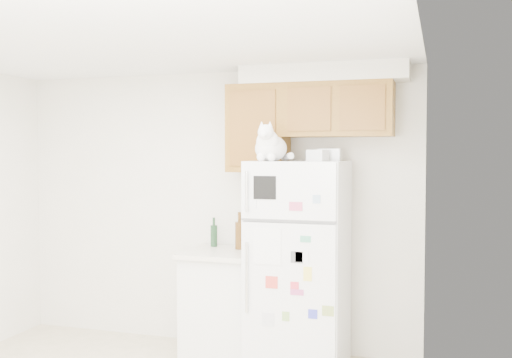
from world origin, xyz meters
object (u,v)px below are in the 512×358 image
at_px(refrigerator, 299,264).
at_px(cat, 270,146).
at_px(bottle_amber, 239,231).
at_px(base_counter, 223,303).
at_px(bottle_green, 214,232).
at_px(storage_box_back, 330,155).
at_px(storage_box_front, 318,155).

distance_m(refrigerator, cat, 1.01).
height_order(cat, bottle_amber, cat).
relative_size(base_counter, bottle_amber, 2.81).
height_order(bottle_green, bottle_amber, bottle_amber).
relative_size(storage_box_back, storage_box_front, 1.20).
bearing_deg(bottle_green, storage_box_back, -7.73).
distance_m(storage_box_back, bottle_green, 1.29).
relative_size(storage_box_back, bottle_green, 0.68).
height_order(refrigerator, bottle_green, refrigerator).
relative_size(refrigerator, storage_box_front, 11.33).
xyz_separation_m(refrigerator, bottle_amber, (-0.58, 0.18, 0.23)).
bearing_deg(storage_box_front, base_counter, -167.99).
distance_m(refrigerator, storage_box_front, 0.91).
xyz_separation_m(storage_box_back, bottle_amber, (-0.81, 0.08, -0.67)).
bearing_deg(base_counter, bottle_amber, 43.28).
relative_size(refrigerator, storage_box_back, 9.44).
distance_m(cat, bottle_amber, 0.92).
distance_m(storage_box_back, storage_box_front, 0.17).
height_order(base_counter, cat, cat).
bearing_deg(storage_box_front, storage_box_back, 85.91).
bearing_deg(storage_box_front, cat, -135.30).
distance_m(cat, storage_box_front, 0.39).
bearing_deg(refrigerator, base_counter, 173.91).
height_order(storage_box_back, storage_box_front, storage_box_back).
height_order(refrigerator, storage_box_front, storage_box_front).
bearing_deg(storage_box_back, cat, -145.21).
relative_size(cat, storage_box_back, 2.48).
height_order(refrigerator, cat, cat).
xyz_separation_m(cat, storage_box_back, (0.42, 0.31, -0.07)).
distance_m(refrigerator, bottle_amber, 0.65).
distance_m(storage_box_front, bottle_amber, 1.02).
bearing_deg(bottle_amber, refrigerator, -17.47).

